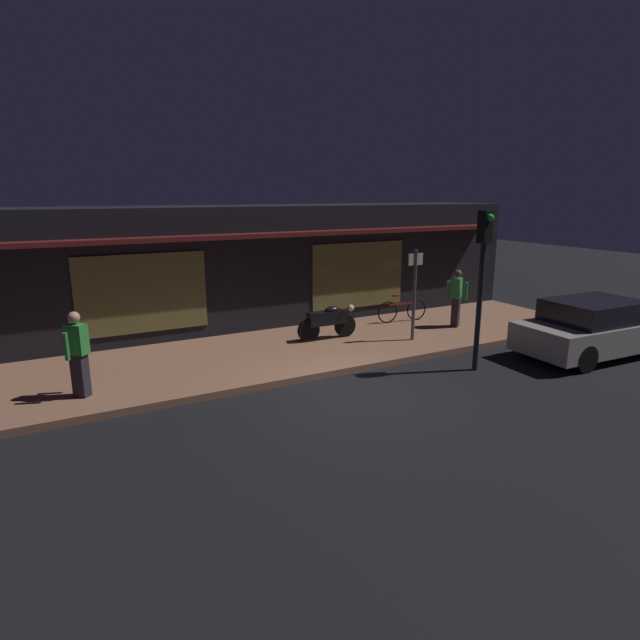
% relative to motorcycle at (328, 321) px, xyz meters
% --- Properties ---
extents(ground_plane, '(60.00, 60.00, 0.00)m').
position_rel_motorcycle_xyz_m(ground_plane, '(-1.21, -3.31, -0.65)').
color(ground_plane, black).
extents(sidewalk_slab, '(18.00, 4.00, 0.15)m').
position_rel_motorcycle_xyz_m(sidewalk_slab, '(-1.21, -0.31, -0.57)').
color(sidewalk_slab, '#8C6047').
rests_on(sidewalk_slab, ground_plane).
extents(storefront_building, '(18.00, 3.30, 3.60)m').
position_rel_motorcycle_xyz_m(storefront_building, '(-1.21, 3.07, 1.16)').
color(storefront_building, black).
rests_on(storefront_building, ground_plane).
extents(motorcycle, '(1.70, 0.55, 0.97)m').
position_rel_motorcycle_xyz_m(motorcycle, '(0.00, 0.00, 0.00)').
color(motorcycle, black).
rests_on(motorcycle, sidewalk_slab).
extents(bicycle_parked, '(1.65, 0.42, 0.91)m').
position_rel_motorcycle_xyz_m(bicycle_parked, '(2.91, 0.63, -0.14)').
color(bicycle_parked, black).
rests_on(bicycle_parked, sidewalk_slab).
extents(person_photographer, '(0.50, 0.49, 1.67)m').
position_rel_motorcycle_xyz_m(person_photographer, '(-6.15, -1.31, 0.38)').
color(person_photographer, '#28232D').
rests_on(person_photographer, sidewalk_slab).
extents(person_bystander, '(0.44, 0.56, 1.67)m').
position_rel_motorcycle_xyz_m(person_bystander, '(3.93, -0.58, 0.38)').
color(person_bystander, '#28232D').
rests_on(person_bystander, sidewalk_slab).
extents(sign_post, '(0.44, 0.09, 2.40)m').
position_rel_motorcycle_xyz_m(sign_post, '(1.93, -1.14, 0.86)').
color(sign_post, '#47474C').
rests_on(sign_post, sidewalk_slab).
extents(traffic_light_pole, '(0.24, 0.33, 3.60)m').
position_rel_motorcycle_xyz_m(traffic_light_pole, '(1.96, -3.43, 1.83)').
color(traffic_light_pole, black).
rests_on(traffic_light_pole, ground_plane).
extents(parked_car_near, '(4.17, 1.92, 1.42)m').
position_rel_motorcycle_xyz_m(parked_car_near, '(5.36, -3.98, 0.06)').
color(parked_car_near, black).
rests_on(parked_car_near, ground_plane).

